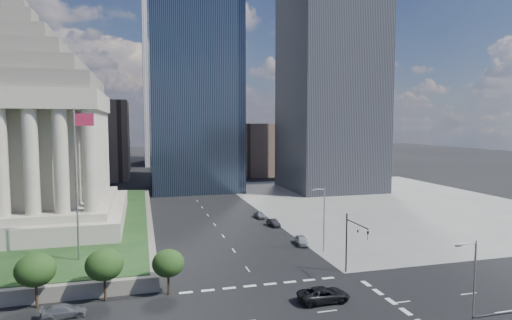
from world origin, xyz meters
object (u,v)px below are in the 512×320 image
object	(u,v)px
street_lamp_south	(472,290)
suv_grey	(64,311)
flagpole	(77,176)
parked_sedan_near	(302,240)
street_lamp_north	(323,216)
parked_sedan_mid	(273,223)
parked_sedan_far	(260,215)
war_memorial	(21,115)
pickup_truck	(324,295)
traffic_signal_ne	(353,237)

from	to	relation	value
street_lamp_south	suv_grey	xyz separation A→B (m)	(-35.09, 16.77, -5.00)
flagpole	parked_sedan_near	xyz separation A→B (m)	(33.33, 5.22, -12.37)
street_lamp_north	parked_sedan_near	distance (m)	6.73
street_lamp_north	suv_grey	world-z (taller)	street_lamp_north
parked_sedan_mid	parked_sedan_far	world-z (taller)	parked_sedan_far
parked_sedan_mid	parked_sedan_far	distance (m)	7.51
street_lamp_north	parked_sedan_far	distance (m)	25.88
suv_grey	war_memorial	bearing A→B (deg)	10.33
war_memorial	street_lamp_north	size ratio (longest dim) A/B	3.90
parked_sedan_near	street_lamp_north	bearing A→B (deg)	-57.58
street_lamp_south	war_memorial	bearing A→B (deg)	131.23
suv_grey	parked_sedan_near	xyz separation A→B (m)	(33.26, 18.45, 0.09)
flagpole	pickup_truck	size ratio (longest dim) A/B	3.40
flagpole	street_lamp_north	xyz separation A→B (m)	(35.16, 1.00, -7.45)
street_lamp_north	parked_sedan_far	xyz separation A→B (m)	(-3.12, 25.20, -4.96)
street_lamp_north	suv_grey	xyz separation A→B (m)	(-35.09, -14.23, -5.00)
flagpole	street_lamp_south	world-z (taller)	flagpole
war_memorial	parked_sedan_far	size ratio (longest dim) A/B	9.52
traffic_signal_ne	street_lamp_south	bearing A→B (deg)	-87.59
war_memorial	suv_grey	size ratio (longest dim) A/B	8.60
flagpole	suv_grey	world-z (taller)	flagpole
traffic_signal_ne	parked_sedan_mid	distance (m)	29.43
war_memorial	street_lamp_south	size ratio (longest dim) A/B	3.90
parked_sedan_near	parked_sedan_mid	size ratio (longest dim) A/B	1.09
street_lamp_north	pickup_truck	size ratio (longest dim) A/B	1.70
traffic_signal_ne	pickup_truck	bearing A→B (deg)	-137.27
war_memorial	parked_sedan_near	bearing A→B (deg)	-22.43
parked_sedan_mid	suv_grey	bearing A→B (deg)	-141.65
suv_grey	parked_sedan_far	xyz separation A→B (m)	(31.97, 39.43, 0.04)
street_lamp_south	parked_sedan_mid	size ratio (longest dim) A/B	2.49
parked_sedan_mid	flagpole	bearing A→B (deg)	-156.25
parked_sedan_near	parked_sedan_far	size ratio (longest dim) A/B	1.07
flagpole	traffic_signal_ne	distance (m)	36.69
parked_sedan_far	war_memorial	bearing A→B (deg)	179.16
street_lamp_south	parked_sedan_mid	bearing A→B (deg)	92.92
parked_sedan_mid	traffic_signal_ne	bearing A→B (deg)	-92.80
war_memorial	suv_grey	world-z (taller)	war_memorial
street_lamp_south	parked_sedan_near	size ratio (longest dim) A/B	2.29
street_lamp_north	pickup_truck	world-z (taller)	street_lamp_north
street_lamp_south	parked_sedan_far	distance (m)	56.51
flagpole	parked_sedan_near	bearing A→B (deg)	8.90
pickup_truck	parked_sedan_near	size ratio (longest dim) A/B	1.35
street_lamp_south	traffic_signal_ne	bearing A→B (deg)	92.41
war_memorial	street_lamp_south	distance (m)	73.51
war_memorial	pickup_truck	distance (m)	60.39
suv_grey	parked_sedan_far	world-z (taller)	parked_sedan_far
traffic_signal_ne	parked_sedan_mid	xyz separation A→B (m)	(-1.66, 29.03, -4.59)
flagpole	parked_sedan_near	world-z (taller)	flagpole
pickup_truck	suv_grey	world-z (taller)	pickup_truck
street_lamp_north	war_memorial	bearing A→B (deg)	154.08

